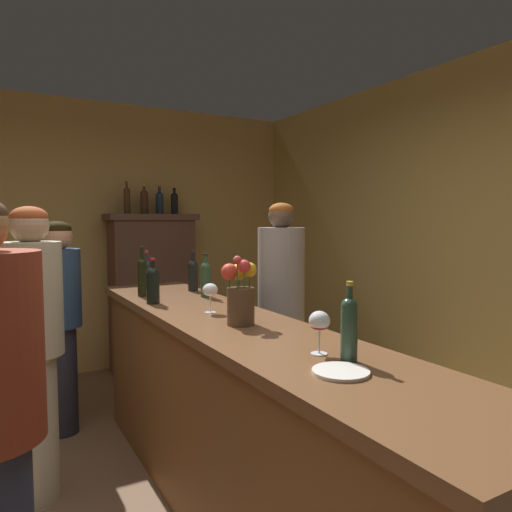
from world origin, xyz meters
TOP-DOWN VIEW (x-y plane):
  - wall_back at (0.00, 3.03)m, footprint 4.93×0.12m
  - wall_right at (2.47, 0.00)m, footprint 0.12×6.06m
  - bar_counter at (0.42, 0.13)m, footprint 0.60×3.16m
  - display_cabinet at (0.81, 2.74)m, footprint 0.90×0.40m
  - wine_bottle_rose at (0.25, 1.12)m, footprint 0.06×0.06m
  - wine_bottle_pinot at (0.22, 0.82)m, footprint 0.08×0.08m
  - wine_bottle_malbec at (0.60, 0.89)m, footprint 0.07×0.07m
  - wine_bottle_chardonnay at (0.31, 1.24)m, footprint 0.06×0.06m
  - wine_bottle_syrah at (0.63, 1.18)m, footprint 0.07×0.07m
  - wine_bottle_merlot at (0.47, -0.68)m, footprint 0.06×0.06m
  - wine_glass_front at (0.44, -0.55)m, footprint 0.08×0.08m
  - wine_glass_mid at (0.41, 0.38)m, footprint 0.08×0.08m
  - flower_arrangement at (0.41, 0.05)m, footprint 0.16×0.14m
  - cheese_plate at (0.36, -0.77)m, footprint 0.19×0.19m
  - display_bottle_left at (0.57, 2.74)m, footprint 0.06×0.06m
  - display_bottle_midleft at (0.74, 2.74)m, footprint 0.08×0.08m
  - display_bottle_center at (0.90, 2.74)m, footprint 0.08×0.08m
  - display_bottle_midright at (1.06, 2.74)m, footprint 0.07×0.07m
  - patron_by_cabinet at (-0.21, 1.62)m, footprint 0.30×0.30m
  - patron_tall at (-0.44, 0.79)m, footprint 0.31×0.31m
  - bartender at (1.12, 0.78)m, footprint 0.32×0.32m

SIDE VIEW (x-z plane):
  - bar_counter at x=0.42m, z-range 0.00..1.04m
  - display_cabinet at x=0.81m, z-range 0.04..1.63m
  - patron_by_cabinet at x=-0.21m, z-range 0.10..1.63m
  - patron_tall at x=-0.44m, z-range 0.09..1.71m
  - bartender at x=1.12m, z-range 0.09..1.74m
  - cheese_plate at x=0.36m, z-range 1.03..1.04m
  - wine_glass_front at x=0.44m, z-range 1.07..1.23m
  - wine_glass_mid at x=0.41m, z-range 1.07..1.24m
  - wine_bottle_syrah at x=0.63m, z-range 1.01..1.30m
  - wine_bottle_pinot at x=0.22m, z-range 1.02..1.29m
  - wine_bottle_chardonnay at x=0.31m, z-range 1.01..1.31m
  - wine_bottle_merlot at x=0.47m, z-range 1.02..1.31m
  - wine_bottle_malbec at x=0.60m, z-range 1.02..1.31m
  - wine_bottle_rose at x=0.25m, z-range 1.01..1.34m
  - flower_arrangement at x=0.41m, z-range 1.01..1.35m
  - wall_back at x=0.00m, z-range 0.00..2.72m
  - wall_right at x=2.47m, z-range 0.00..2.72m
  - display_bottle_midright at x=1.06m, z-range 1.59..1.86m
  - display_bottle_center at x=0.90m, z-range 1.58..1.87m
  - display_bottle_midleft at x=0.74m, z-range 1.59..1.88m
  - display_bottle_left at x=0.57m, z-range 1.57..1.91m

